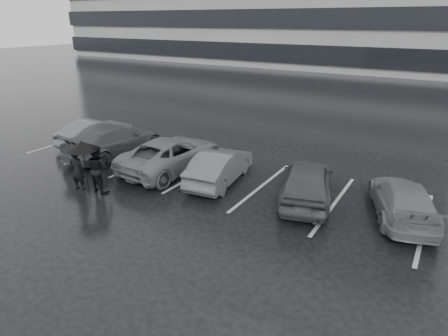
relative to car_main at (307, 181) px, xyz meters
name	(u,v)px	position (x,y,z in m)	size (l,w,h in m)	color
ground	(212,209)	(-2.42, -2.31, -0.71)	(160.00, 160.00, 0.00)	black
car_main	(307,181)	(0.00, 0.00, 0.00)	(1.68, 4.18, 1.42)	black
car_west_a	(220,166)	(-3.42, -0.24, -0.07)	(1.35, 3.87, 1.28)	#303032
car_west_b	(171,154)	(-5.83, -0.23, -0.02)	(2.30, 5.00, 1.39)	#48484A
car_west_c	(115,140)	(-9.22, -0.20, 0.01)	(2.03, 5.00, 1.45)	black
car_west_d	(95,132)	(-11.26, 0.41, -0.07)	(1.37, 3.92, 1.29)	#303032
car_east	(403,200)	(3.03, 0.44, -0.12)	(1.66, 4.08, 1.18)	#48484A
pedestrian_left	(77,170)	(-7.50, -3.62, 0.06)	(0.56, 0.37, 1.55)	black
pedestrian_right	(98,169)	(-6.72, -3.33, 0.18)	(0.87, 0.67, 1.78)	black
umbrella	(82,146)	(-7.07, -3.58, 1.07)	(1.15, 1.15, 1.96)	black
stall_stripes	(230,179)	(-3.22, 0.19, -0.71)	(19.72, 5.00, 0.00)	#A0A0A2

